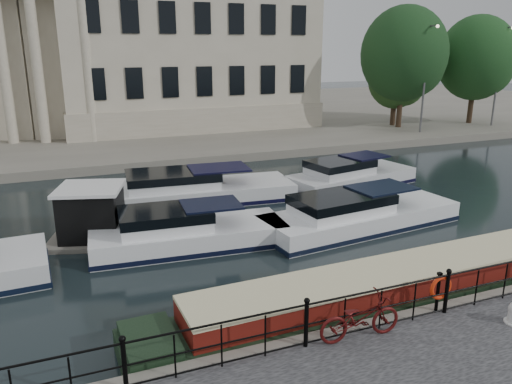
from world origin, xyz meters
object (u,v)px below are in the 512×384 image
bicycle (360,318)px  harbour_hut (92,216)px  life_ring_post (440,288)px  narrowboat (389,295)px

bicycle → harbour_hut: harbour_hut is taller
life_ring_post → harbour_hut: bearing=127.8°
bicycle → life_ring_post: size_ratio=1.90×
life_ring_post → harbour_hut: 12.56m
bicycle → harbour_hut: (-5.14, 10.18, -0.13)m
life_ring_post → narrowboat: 1.78m
bicycle → life_ring_post: (2.55, 0.26, 0.14)m
narrowboat → harbour_hut: size_ratio=3.96×
bicycle → narrowboat: size_ratio=0.14×
bicycle → narrowboat: 2.89m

